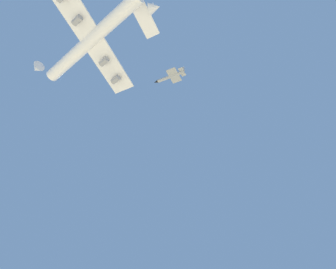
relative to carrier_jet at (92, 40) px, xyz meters
name	(u,v)px	position (x,y,z in m)	size (l,w,h in m)	color
carrier_jet	(92,40)	(0.00, 0.00, 0.00)	(73.25, 58.43, 22.58)	white
chase_jet_left_wing	(171,76)	(-21.33, -32.65, -23.14)	(14.87, 9.60, 4.00)	#999EA3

